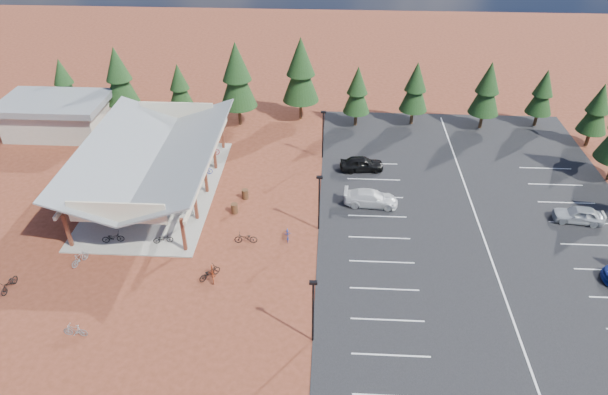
# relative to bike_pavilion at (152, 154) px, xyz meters

# --- Properties ---
(ground) EXTENTS (140.00, 140.00, 0.00)m
(ground) POSITION_rel_bike_pavilion_xyz_m (10.00, -7.00, -3.82)
(ground) COLOR #5C2918
(ground) RESTS_ON ground
(asphalt_lot) EXTENTS (27.00, 44.00, 0.04)m
(asphalt_lot) POSITION_rel_bike_pavilion_xyz_m (28.50, -4.00, -3.80)
(asphalt_lot) COLOR black
(asphalt_lot) RESTS_ON ground
(concrete_pad) EXTENTS (10.60, 18.60, 0.10)m
(concrete_pad) POSITION_rel_bike_pavilion_xyz_m (0.00, 0.00, -3.77)
(concrete_pad) COLOR gray
(concrete_pad) RESTS_ON ground
(bike_pavilion) EXTENTS (11.65, 19.40, 4.97)m
(bike_pavilion) POSITION_rel_bike_pavilion_xyz_m (0.00, 0.00, 0.00)
(bike_pavilion) COLOR #592719
(bike_pavilion) RESTS_ON concrete_pad
(outbuilding) EXTENTS (11.00, 7.00, 3.90)m
(outbuilding) POSITION_rel_bike_pavilion_xyz_m (-14.00, 11.00, -1.80)
(outbuilding) COLOR #ADA593
(outbuilding) RESTS_ON ground
(lamp_post_0) EXTENTS (0.50, 0.25, 5.14)m
(lamp_post_0) POSITION_rel_bike_pavilion_xyz_m (15.00, -17.00, -0.85)
(lamp_post_0) COLOR black
(lamp_post_0) RESTS_ON ground
(lamp_post_1) EXTENTS (0.50, 0.25, 5.14)m
(lamp_post_1) POSITION_rel_bike_pavilion_xyz_m (15.00, -5.00, -0.85)
(lamp_post_1) COLOR black
(lamp_post_1) RESTS_ON ground
(lamp_post_2) EXTENTS (0.50, 0.25, 5.14)m
(lamp_post_2) POSITION_rel_bike_pavilion_xyz_m (15.00, 7.00, -0.85)
(lamp_post_2) COLOR black
(lamp_post_2) RESTS_ON ground
(trash_bin_0) EXTENTS (0.60, 0.60, 0.90)m
(trash_bin_0) POSITION_rel_bike_pavilion_xyz_m (7.64, -3.08, -3.37)
(trash_bin_0) COLOR #492E1A
(trash_bin_0) RESTS_ON ground
(trash_bin_1) EXTENTS (0.60, 0.60, 0.90)m
(trash_bin_1) POSITION_rel_bike_pavilion_xyz_m (8.23, -0.81, -3.37)
(trash_bin_1) COLOR #492E1A
(trash_bin_1) RESTS_ON ground
(pine_0) EXTENTS (2.85, 2.85, 6.63)m
(pine_0) POSITION_rel_bike_pavilion_xyz_m (-14.85, 15.93, 0.22)
(pine_0) COLOR #382314
(pine_0) RESTS_ON ground
(pine_1) EXTENTS (3.66, 3.66, 8.52)m
(pine_1) POSITION_rel_bike_pavilion_xyz_m (-7.81, 14.76, 1.38)
(pine_1) COLOR #382314
(pine_1) RESTS_ON ground
(pine_2) EXTENTS (2.83, 2.83, 6.58)m
(pine_2) POSITION_rel_bike_pavilion_xyz_m (-1.26, 15.15, 0.19)
(pine_2) COLOR #382314
(pine_2) RESTS_ON ground
(pine_3) EXTENTS (4.08, 4.08, 9.50)m
(pine_3) POSITION_rel_bike_pavilion_xyz_m (5.50, 14.08, 1.98)
(pine_3) COLOR #382314
(pine_3) RESTS_ON ground
(pine_4) EXTENTS (4.09, 4.09, 9.53)m
(pine_4) POSITION_rel_bike_pavilion_xyz_m (12.27, 15.97, 2.00)
(pine_4) COLOR #382314
(pine_4) RESTS_ON ground
(pine_5) EXTENTS (2.96, 2.96, 6.90)m
(pine_5) POSITION_rel_bike_pavilion_xyz_m (18.53, 14.58, 0.39)
(pine_5) COLOR #382314
(pine_5) RESTS_ON ground
(pine_6) EXTENTS (3.12, 3.12, 7.27)m
(pine_6) POSITION_rel_bike_pavilion_xyz_m (24.87, 15.28, 0.61)
(pine_6) COLOR #382314
(pine_6) RESTS_ON ground
(pine_7) EXTENTS (3.30, 3.30, 7.69)m
(pine_7) POSITION_rel_bike_pavilion_xyz_m (32.44, 14.65, 0.87)
(pine_7) COLOR #382314
(pine_7) RESTS_ON ground
(pine_8) EXTENTS (2.84, 2.84, 6.61)m
(pine_8) POSITION_rel_bike_pavilion_xyz_m (38.74, 15.59, 0.21)
(pine_8) COLOR #382314
(pine_8) RESTS_ON ground
(pine_13) EXTENTS (2.97, 2.97, 6.91)m
(pine_13) POSITION_rel_bike_pavilion_xyz_m (42.80, 11.15, 0.39)
(pine_13) COLOR #382314
(pine_13) RESTS_ON ground
(bike_0) EXTENTS (1.82, 0.93, 0.91)m
(bike_0) POSITION_rel_bike_pavilion_xyz_m (-1.39, -7.80, -3.27)
(bike_0) COLOR black
(bike_0) RESTS_ON concrete_pad
(bike_1) EXTENTS (1.79, 0.91, 1.03)m
(bike_1) POSITION_rel_bike_pavilion_xyz_m (-1.41, -3.23, -3.21)
(bike_1) COLOR gray
(bike_1) RESTS_ON concrete_pad
(bike_2) EXTENTS (1.99, 0.92, 1.01)m
(bike_2) POSITION_rel_bike_pavilion_xyz_m (-2.97, 2.66, -3.22)
(bike_2) COLOR #164E9D
(bike_2) RESTS_ON concrete_pad
(bike_3) EXTENTS (1.75, 0.98, 1.01)m
(bike_3) POSITION_rel_bike_pavilion_xyz_m (-3.39, 7.51, -3.22)
(bike_3) COLOR maroon
(bike_3) RESTS_ON concrete_pad
(bike_4) EXTENTS (1.65, 0.87, 0.82)m
(bike_4) POSITION_rel_bike_pavilion_xyz_m (2.64, -7.68, -3.31)
(bike_4) COLOR black
(bike_4) RESTS_ON concrete_pad
(bike_5) EXTENTS (1.71, 0.50, 1.03)m
(bike_5) POSITION_rel_bike_pavilion_xyz_m (3.44, -3.95, -3.21)
(bike_5) COLOR gray
(bike_5) RESTS_ON concrete_pad
(bike_6) EXTENTS (1.86, 0.67, 0.97)m
(bike_6) POSITION_rel_bike_pavilion_xyz_m (3.60, 3.04, -3.24)
(bike_6) COLOR #25319D
(bike_6) RESTS_ON concrete_pad
(bike_7) EXTENTS (1.89, 0.95, 1.09)m
(bike_7) POSITION_rel_bike_pavilion_xyz_m (3.65, 6.60, -3.18)
(bike_7) COLOR maroon
(bike_7) RESTS_ON concrete_pad
(bike_8) EXTENTS (0.84, 1.93, 0.99)m
(bike_8) POSITION_rel_bike_pavilion_xyz_m (-7.03, -13.44, -3.33)
(bike_8) COLOR black
(bike_8) RESTS_ON ground
(bike_9) EXTENTS (1.09, 1.73, 1.01)m
(bike_9) POSITION_rel_bike_pavilion_xyz_m (-3.08, -10.41, -3.32)
(bike_9) COLOR gray
(bike_9) RESTS_ON ground
(bike_11) EXTENTS (0.97, 1.82, 1.05)m
(bike_11) POSITION_rel_bike_pavilion_xyz_m (7.38, -11.52, -3.30)
(bike_11) COLOR maroon
(bike_11) RESTS_ON ground
(bike_12) EXTENTS (1.71, 1.78, 0.96)m
(bike_12) POSITION_rel_bike_pavilion_xyz_m (7.14, -11.44, -3.34)
(bike_12) COLOR black
(bike_12) RESTS_ON ground
(bike_13) EXTENTS (1.66, 0.53, 0.99)m
(bike_13) POSITION_rel_bike_pavilion_xyz_m (-0.49, -17.48, -3.33)
(bike_13) COLOR gray
(bike_13) RESTS_ON ground
(bike_14) EXTENTS (0.73, 1.63, 0.83)m
(bike_14) POSITION_rel_bike_pavilion_xyz_m (12.53, -6.40, -3.41)
(bike_14) COLOR navy
(bike_14) RESTS_ON ground
(bike_16) EXTENTS (1.87, 0.73, 0.97)m
(bike_16) POSITION_rel_bike_pavilion_xyz_m (9.23, -7.21, -3.34)
(bike_16) COLOR black
(bike_16) RESTS_ON ground
(car_3) EXTENTS (4.88, 2.27, 1.38)m
(car_3) POSITION_rel_bike_pavilion_xyz_m (19.49, -1.26, -3.09)
(car_3) COLOR silver
(car_3) RESTS_ON asphalt_lot
(car_4) EXTENTS (4.35, 2.09, 1.44)m
(car_4) POSITION_rel_bike_pavilion_xyz_m (18.89, 4.67, -3.07)
(car_4) COLOR black
(car_4) RESTS_ON asphalt_lot
(car_8) EXTENTS (4.30, 2.17, 1.40)m
(car_8) POSITION_rel_bike_pavilion_xyz_m (36.87, -2.80, -3.08)
(car_8) COLOR #B1B5BA
(car_8) RESTS_ON asphalt_lot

